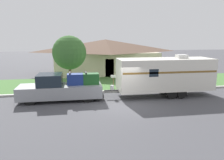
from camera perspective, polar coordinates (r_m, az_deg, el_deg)
The scene contains 8 objects.
ground_plane at distance 15.07m, azimuth 3.32°, elevation -6.60°, with size 120.00×120.00×0.00m, color #47474C.
curb_strip at distance 18.59m, azimuth 0.76°, elevation -2.92°, with size 80.00×0.30×0.14m.
lawn_strip at distance 22.11m, azimuth -0.93°, elevation -0.78°, with size 80.00×7.00×0.03m.
house_across_street at distance 28.61m, azimuth -1.71°, elevation 6.42°, with size 13.58×7.57×4.29m.
pickup_truck at distance 16.41m, azimuth -13.16°, elevation -2.09°, with size 6.09×2.01×2.07m.
travel_trailer at distance 17.61m, azimuth 13.64°, elevation 1.51°, with size 8.51×2.37×3.24m.
mailbox at distance 19.49m, azimuth 0.37°, elevation 0.43°, with size 0.48×0.20×1.25m.
tree_in_yard at distance 20.26m, azimuth -11.08°, elevation 7.01°, with size 3.06×3.06×4.74m.
Camera 1 is at (-3.23, -13.98, 4.60)m, focal length 35.00 mm.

